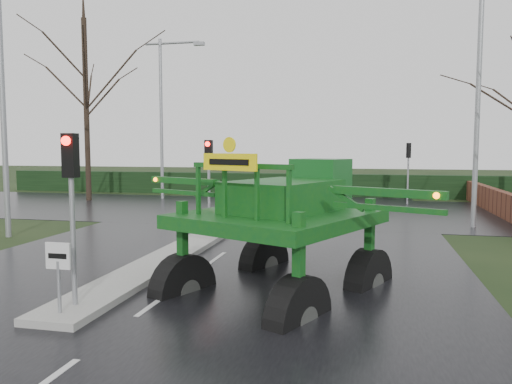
% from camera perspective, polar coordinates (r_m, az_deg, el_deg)
% --- Properties ---
extents(ground, '(140.00, 140.00, 0.00)m').
position_cam_1_polar(ground, '(10.97, -11.16, -12.24)').
color(ground, black).
rests_on(ground, ground).
extents(road_main, '(14.00, 80.00, 0.02)m').
position_cam_1_polar(road_main, '(20.29, 0.35, -4.12)').
color(road_main, black).
rests_on(road_main, ground).
extents(road_cross, '(80.00, 12.00, 0.02)m').
position_cam_1_polar(road_cross, '(26.12, 3.17, -2.06)').
color(road_cross, black).
rests_on(road_cross, ground).
extents(median_island, '(1.20, 10.00, 0.16)m').
position_cam_1_polar(median_island, '(14.11, -11.08, -7.97)').
color(median_island, gray).
rests_on(median_island, ground).
extents(hedge_row, '(44.00, 0.90, 1.50)m').
position_cam_1_polar(hedge_row, '(33.93, 5.42, 0.83)').
color(hedge_row, black).
rests_on(hedge_row, ground).
extents(brick_wall, '(0.40, 20.00, 1.20)m').
position_cam_1_polar(brick_wall, '(26.44, 26.23, -1.20)').
color(brick_wall, '#592D1E').
rests_on(brick_wall, ground).
extents(keep_left_sign, '(0.50, 0.07, 1.35)m').
position_cam_1_polar(keep_left_sign, '(10.05, -21.66, -7.87)').
color(keep_left_sign, gray).
rests_on(keep_left_sign, ground).
extents(traffic_signal_near, '(0.26, 0.33, 3.52)m').
position_cam_1_polar(traffic_signal_near, '(10.24, -20.39, 1.08)').
color(traffic_signal_near, gray).
rests_on(traffic_signal_near, ground).
extents(traffic_signal_mid, '(0.26, 0.33, 3.52)m').
position_cam_1_polar(traffic_signal_mid, '(17.96, -5.43, 2.95)').
color(traffic_signal_mid, gray).
rests_on(traffic_signal_mid, ground).
extents(traffic_signal_far, '(0.26, 0.33, 3.52)m').
position_cam_1_polar(traffic_signal_far, '(29.66, 17.02, 3.58)').
color(traffic_signal_far, gray).
rests_on(traffic_signal_far, ground).
extents(street_light_left_near, '(3.85, 0.30, 10.00)m').
position_cam_1_polar(street_light_left_near, '(20.14, -26.42, 12.38)').
color(street_light_left_near, gray).
rests_on(street_light_left_near, ground).
extents(street_light_right, '(3.85, 0.30, 10.00)m').
position_cam_1_polar(street_light_right, '(22.09, 23.32, 11.80)').
color(street_light_right, gray).
rests_on(street_light_right, ground).
extents(street_light_left_far, '(3.85, 0.30, 10.00)m').
position_cam_1_polar(street_light_left_far, '(32.21, -10.30, 9.88)').
color(street_light_left_far, gray).
rests_on(street_light_left_far, ground).
extents(tree_left_far, '(7.70, 7.70, 13.26)m').
position_cam_1_polar(tree_left_far, '(32.51, -18.90, 11.69)').
color(tree_left_far, black).
rests_on(tree_left_far, ground).
extents(crop_sprayer, '(7.08, 5.86, 4.32)m').
position_cam_1_polar(crop_sprayer, '(11.38, -7.73, -1.04)').
color(crop_sprayer, black).
rests_on(crop_sprayer, ground).
extents(white_sedan, '(3.90, 1.99, 1.22)m').
position_cam_1_polar(white_sedan, '(28.02, 5.79, -1.61)').
color(white_sedan, silver).
rests_on(white_sedan, ground).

